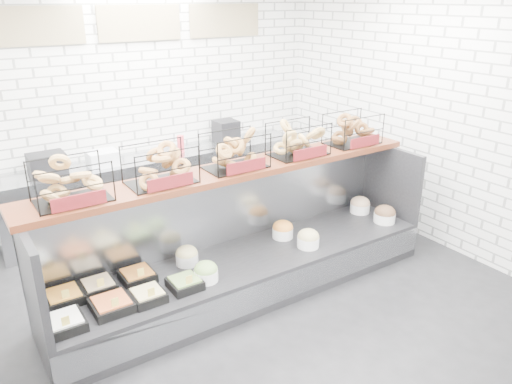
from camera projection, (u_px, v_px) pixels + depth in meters
ground at (265, 304)px, 4.88m from camera, size 5.50×5.50×0.00m
room_shell at (229, 83)px, 4.59m from camera, size 5.02×5.51×3.01m
display_case at (244, 261)px, 5.02m from camera, size 4.00×0.90×1.20m
bagel_shelf at (235, 155)px, 4.77m from camera, size 4.10×0.50×0.40m
prep_counter at (160, 186)px, 6.59m from camera, size 4.00×0.60×1.20m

